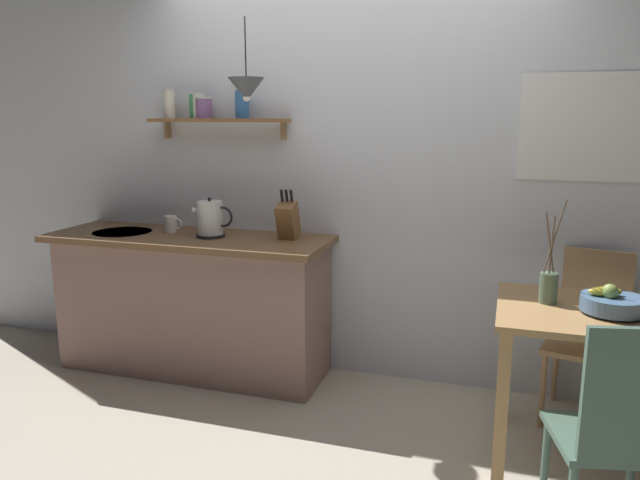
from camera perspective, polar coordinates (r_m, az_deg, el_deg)
ground_plane at (r=3.57m, az=0.33°, el=-16.00°), size 14.00×14.00×0.00m
back_wall at (r=3.76m, az=6.34°, el=6.90°), size 6.80×0.11×2.70m
kitchen_counter at (r=4.04m, az=-12.01°, el=-5.80°), size 1.83×0.63×0.91m
wall_shelf at (r=3.97m, az=-10.37°, el=11.87°), size 0.93×0.20×0.32m
dining_table at (r=3.14m, az=24.59°, el=-8.40°), size 0.90×0.74×0.77m
dining_chair_near at (r=2.57m, az=26.42°, el=-15.80°), size 0.48×0.47×0.96m
dining_chair_far at (r=3.66m, az=24.24°, el=-7.68°), size 0.50×0.51×0.93m
fruit_bowl at (r=3.06m, az=25.90°, el=-5.35°), size 0.28×0.28×0.14m
twig_vase at (r=3.10m, az=20.83°, el=-4.05°), size 0.10×0.09×0.51m
electric_kettle at (r=3.82m, az=-10.32°, el=1.94°), size 0.27×0.18×0.25m
knife_block at (r=3.69m, az=-3.07°, el=1.94°), size 0.11×0.18×0.31m
coffee_mug_by_sink at (r=4.04m, az=-13.88°, el=1.49°), size 0.12×0.08×0.11m
pendant_lamp at (r=3.59m, az=-6.99°, el=13.98°), size 0.21×0.21×0.47m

